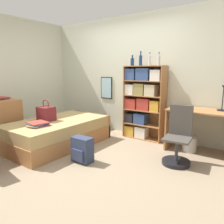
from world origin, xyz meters
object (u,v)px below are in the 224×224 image
(book_stack_on_bed, at_px, (38,124))
(desk_chair, at_px, (178,145))
(bookcase, at_px, (142,101))
(bottle_clear, at_px, (150,61))
(waste_bin, at_px, (189,144))
(bottle_brown, at_px, (141,60))
(bottle_blue, at_px, (159,60))
(backpack, at_px, (82,150))
(magazine_pile_on_dresser, at_px, (0,98))
(dresser, at_px, (3,121))
(bottle_green, at_px, (132,62))
(bed, at_px, (58,132))
(handbag, at_px, (46,114))
(desk, at_px, (200,124))

(book_stack_on_bed, relative_size, desk_chair, 0.41)
(bookcase, xyz_separation_m, bottle_clear, (0.13, 0.03, 0.82))
(bottle_clear, distance_m, waste_bin, 1.78)
(bottle_brown, distance_m, bottle_clear, 0.20)
(book_stack_on_bed, distance_m, bottle_blue, 2.54)
(bottle_clear, height_order, backpack, bottle_clear)
(bottle_brown, bearing_deg, magazine_pile_on_dresser, -139.08)
(backpack, bearing_deg, dresser, -175.13)
(book_stack_on_bed, relative_size, bottle_green, 1.70)
(bookcase, bearing_deg, backpack, -95.31)
(bottle_green, distance_m, backpack, 2.19)
(bed, relative_size, handbag, 4.81)
(bottle_green, height_order, backpack, bottle_green)
(bottle_green, bearing_deg, book_stack_on_bed, -112.69)
(bottle_brown, height_order, bottle_blue, bottle_brown)
(bottle_brown, height_order, desk_chair, bottle_brown)
(dresser, relative_size, backpack, 2.13)
(handbag, height_order, desk_chair, desk_chair)
(book_stack_on_bed, relative_size, magazine_pile_on_dresser, 1.02)
(backpack, bearing_deg, desk_chair, 34.04)
(bottle_green, height_order, waste_bin, bottle_green)
(magazine_pile_on_dresser, xyz_separation_m, desk_chair, (3.29, 1.01, -0.59))
(magazine_pile_on_dresser, distance_m, desk, 3.85)
(bookcase, distance_m, desk_chair, 1.45)
(bottle_green, xyz_separation_m, bottle_blue, (0.58, 0.02, 0.01))
(bed, xyz_separation_m, waste_bin, (2.19, 1.12, -0.11))
(bottle_blue, distance_m, desk_chair, 1.75)
(bed, relative_size, bottle_green, 8.79)
(waste_bin, bearing_deg, backpack, -130.30)
(desk, bearing_deg, bottle_brown, 172.77)
(bottle_clear, height_order, bottle_blue, bottle_clear)
(handbag, distance_m, bottle_clear, 2.27)
(bookcase, xyz_separation_m, bottle_brown, (-0.07, 0.02, 0.84))
(bottle_blue, distance_m, backpack, 2.26)
(handbag, xyz_separation_m, waste_bin, (2.33, 1.28, -0.49))
(magazine_pile_on_dresser, bearing_deg, bookcase, 39.74)
(magazine_pile_on_dresser, relative_size, bottle_brown, 1.26)
(dresser, relative_size, desk, 0.80)
(desk, bearing_deg, desk_chair, -101.72)
(backpack, bearing_deg, handbag, 170.32)
(bottle_clear, xyz_separation_m, backpack, (-0.29, -1.69, -1.42))
(bottle_blue, bearing_deg, desk_chair, -48.90)
(bottle_clear, height_order, waste_bin, bottle_clear)
(bottle_brown, relative_size, desk, 0.27)
(bookcase, height_order, backpack, bookcase)
(book_stack_on_bed, relative_size, bottle_clear, 1.45)
(desk_chair, relative_size, waste_bin, 3.41)
(bottle_blue, bearing_deg, book_stack_on_bed, -126.09)
(bottle_brown, distance_m, desk, 1.71)
(dresser, bearing_deg, backpack, 4.87)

